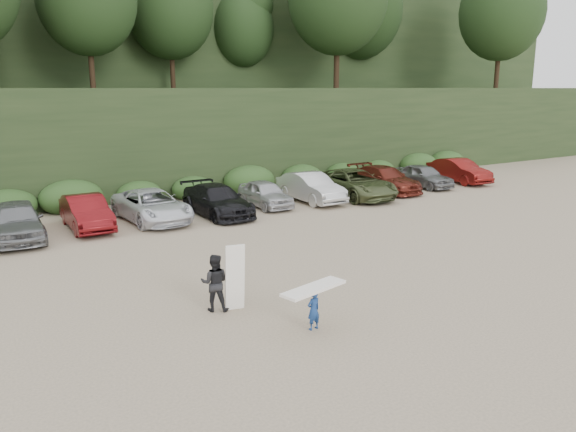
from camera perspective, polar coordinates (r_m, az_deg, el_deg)
ground at (r=19.19m, az=5.17°, el=-5.43°), size 120.00×120.00×0.00m
hillside_backdrop at (r=51.83m, az=-20.68°, el=17.87°), size 90.00×41.50×28.00m
parked_cars at (r=26.82m, az=-10.62°, el=1.35°), size 40.20×6.12×1.63m
child_surfer at (r=14.32m, az=2.62°, el=-8.57°), size 1.98×0.97×1.15m
adult_surfer at (r=15.60m, az=-7.28°, el=-6.68°), size 1.26×0.94×1.90m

